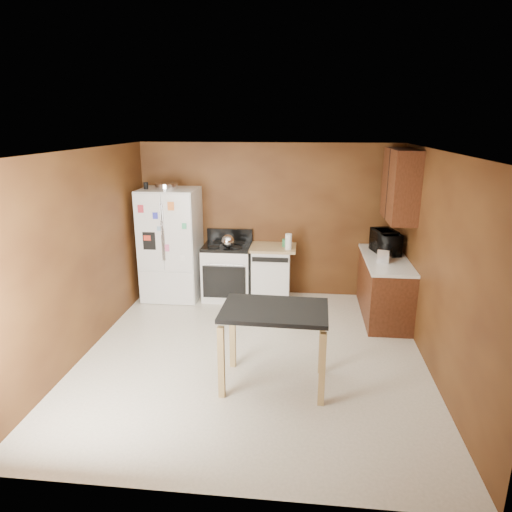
% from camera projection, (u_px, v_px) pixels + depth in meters
% --- Properties ---
extents(floor, '(4.50, 4.50, 0.00)m').
position_uv_depth(floor, '(253.00, 355.00, 5.71)').
color(floor, white).
rests_on(floor, ground).
extents(ceiling, '(4.50, 4.50, 0.00)m').
position_uv_depth(ceiling, '(252.00, 151.00, 5.00)').
color(ceiling, white).
rests_on(ceiling, ground).
extents(wall_back, '(4.20, 0.00, 4.20)m').
position_uv_depth(wall_back, '(268.00, 220.00, 7.50)').
color(wall_back, brown).
rests_on(wall_back, ground).
extents(wall_front, '(4.20, 0.00, 4.20)m').
position_uv_depth(wall_front, '(216.00, 352.00, 3.21)').
color(wall_front, brown).
rests_on(wall_front, ground).
extents(wall_left, '(0.00, 4.50, 4.50)m').
position_uv_depth(wall_left, '(82.00, 254.00, 5.57)').
color(wall_left, brown).
rests_on(wall_left, ground).
extents(wall_right, '(0.00, 4.50, 4.50)m').
position_uv_depth(wall_right, '(438.00, 266.00, 5.14)').
color(wall_right, brown).
rests_on(wall_right, ground).
extents(roasting_pan, '(0.35, 0.35, 0.09)m').
position_uv_depth(roasting_pan, '(167.00, 186.00, 7.12)').
color(roasting_pan, silver).
rests_on(roasting_pan, refrigerator).
extents(pen_cup, '(0.07, 0.07, 0.11)m').
position_uv_depth(pen_cup, '(146.00, 186.00, 7.08)').
color(pen_cup, black).
rests_on(pen_cup, refrigerator).
extents(kettle, '(0.21, 0.21, 0.21)m').
position_uv_depth(kettle, '(228.00, 241.00, 7.17)').
color(kettle, silver).
rests_on(kettle, gas_range).
extents(paper_towel, '(0.11, 0.11, 0.25)m').
position_uv_depth(paper_towel, '(288.00, 242.00, 7.11)').
color(paper_towel, white).
rests_on(paper_towel, dishwasher).
extents(green_canister, '(0.11, 0.11, 0.12)m').
position_uv_depth(green_canister, '(286.00, 243.00, 7.29)').
color(green_canister, '#389255').
rests_on(green_canister, dishwasher).
extents(toaster, '(0.25, 0.31, 0.19)m').
position_uv_depth(toaster, '(385.00, 254.00, 6.48)').
color(toaster, silver).
rests_on(toaster, right_cabinets).
extents(microwave, '(0.50, 0.63, 0.31)m').
position_uv_depth(microwave, '(385.00, 243.00, 6.87)').
color(microwave, black).
rests_on(microwave, right_cabinets).
extents(refrigerator, '(0.90, 0.80, 1.80)m').
position_uv_depth(refrigerator, '(171.00, 244.00, 7.39)').
color(refrigerator, white).
rests_on(refrigerator, ground).
extents(gas_range, '(0.76, 0.68, 1.10)m').
position_uv_depth(gas_range, '(228.00, 271.00, 7.48)').
color(gas_range, white).
rests_on(gas_range, ground).
extents(dishwasher, '(0.78, 0.63, 0.89)m').
position_uv_depth(dishwasher, '(271.00, 272.00, 7.43)').
color(dishwasher, white).
rests_on(dishwasher, ground).
extents(right_cabinets, '(0.63, 1.58, 2.45)m').
position_uv_depth(right_cabinets, '(389.00, 257.00, 6.67)').
color(right_cabinets, brown).
rests_on(right_cabinets, ground).
extents(island, '(1.15, 0.78, 0.91)m').
position_uv_depth(island, '(274.00, 321.00, 4.88)').
color(island, black).
rests_on(island, ground).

